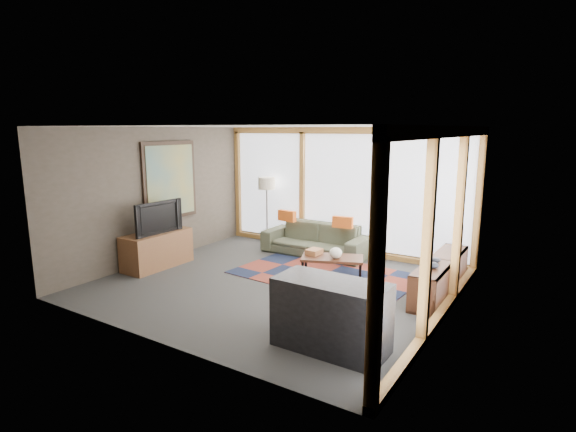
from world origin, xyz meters
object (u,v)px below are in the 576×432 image
Objects in this scene: coffee_table at (332,267)px; tv_console at (157,250)px; bookshelf at (440,276)px; television at (155,217)px; sofa at (315,239)px; floor_lamp at (267,211)px; bar_counter at (331,315)px.

tv_console is at bearing -157.83° from coffee_table.
coffee_table is at bearing -173.47° from bookshelf.
tv_console is at bearing 51.00° from television.
sofa is 1.65× the size of tv_console.
bookshelf is (2.74, -0.87, -0.05)m from sofa.
floor_lamp is 2.67m from television.
bar_counter is (4.19, -1.11, -0.54)m from television.
bookshelf is at bearing -18.00° from sofa.
television reaches higher than bookshelf.
bookshelf is (4.10, -1.08, -0.48)m from floor_lamp.
bookshelf is 2.67m from bar_counter.
sofa is 2.88m from bookshelf.
bar_counter is at bearing -63.63° from coffee_table.
tv_console is 1.27× the size of television.
sofa is 1.65× the size of bar_counter.
floor_lamp is at bearing 170.83° from sofa.
tv_console is 0.63m from television.
bar_counter is (1.18, -2.39, 0.24)m from coffee_table.
sofa is at bearing -39.81° from television.
bar_counter reaches higher than bookshelf.
tv_console is at bearing -106.51° from floor_lamp.
floor_lamp is at bearing 165.20° from bookshelf.
floor_lamp reaches higher than sofa.
sofa reaches higher than coffee_table.
television is (-0.71, -2.57, 0.21)m from floor_lamp.
coffee_table is at bearing -49.52° from sofa.
coffee_table is at bearing 22.17° from tv_console.
bookshelf is 1.65× the size of tv_console.
bar_counter is (4.23, -1.15, 0.09)m from tv_console.
floor_lamp is at bearing 150.64° from coffee_table.
tv_console is (-2.11, -2.32, 0.01)m from sofa.
bookshelf is at bearing -14.80° from floor_lamp.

